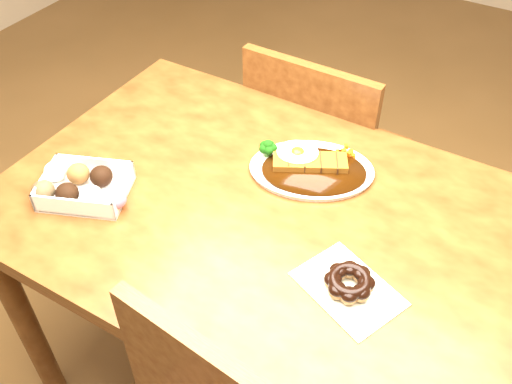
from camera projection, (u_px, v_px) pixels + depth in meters
The scene contains 6 objects.
ground at pixel (264, 381), 1.76m from camera, with size 6.00×6.00×0.00m, color brown.
table at pixel (267, 240), 1.32m from camera, with size 1.20×0.80×0.75m.
chair_far at pixel (321, 156), 1.81m from camera, with size 0.43×0.43×0.87m.
katsu_curry_plate at pixel (310, 166), 1.34m from camera, with size 0.34×0.30×0.06m.
donut_box at pixel (82, 186), 1.27m from camera, with size 0.23×0.20×0.05m.
pon_de_ring at pixel (349, 283), 1.08m from camera, with size 0.23×0.20×0.04m.
Camera 1 is at (0.43, -0.78, 1.63)m, focal length 40.00 mm.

